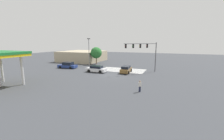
{
  "coord_description": "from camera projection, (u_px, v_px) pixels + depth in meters",
  "views": [
    {
      "loc": [
        -11.04,
        27.13,
        6.59
      ],
      "look_at": [
        0.0,
        0.0,
        1.13
      ],
      "focal_mm": 24.0,
      "sensor_mm": 36.0,
      "label": 1
    }
  ],
  "objects": [
    {
      "name": "tree_corner_a",
      "position": [
        96.0,
        53.0,
        44.77
      ],
      "size": [
        3.37,
        3.37,
        5.15
      ],
      "color": "brown",
      "rests_on": "ground_plane"
    },
    {
      "name": "car_1",
      "position": [
        96.0,
        69.0,
        33.27
      ],
      "size": [
        4.64,
        2.03,
        1.44
      ],
      "rotation": [
        0.0,
        0.0,
        -0.03
      ],
      "color": "silver",
      "rests_on": "ground_plane"
    },
    {
      "name": "pedestrian",
      "position": [
        140.0,
        86.0,
        20.02
      ],
      "size": [
        0.41,
        0.41,
        1.56
      ],
      "rotation": [
        0.0,
        0.0,
        -0.83
      ],
      "color": "#232842",
      "rests_on": "ground_plane"
    },
    {
      "name": "car_0",
      "position": [
        68.0,
        65.0,
        38.5
      ],
      "size": [
        5.02,
        2.4,
        1.57
      ],
      "rotation": [
        0.0,
        0.0,
        0.07
      ],
      "color": "navy",
      "rests_on": "ground_plane"
    },
    {
      "name": "street_light_pole_a",
      "position": [
        89.0,
        49.0,
        41.98
      ],
      "size": [
        0.8,
        0.36,
        7.64
      ],
      "color": "slate",
      "rests_on": "ground_plane"
    },
    {
      "name": "traffic_signal_mast",
      "position": [
        144.0,
        50.0,
        31.95
      ],
      "size": [
        5.78,
        5.78,
        6.53
      ],
      "rotation": [
        0.0,
        0.0,
        0.79
      ],
      "color": "#47474C",
      "rests_on": "ground_plane"
    },
    {
      "name": "car_2",
      "position": [
        126.0,
        69.0,
        32.77
      ],
      "size": [
        2.15,
        4.39,
        1.49
      ],
      "rotation": [
        0.0,
        0.0,
        -1.52
      ],
      "color": "brown",
      "rests_on": "ground_plane"
    },
    {
      "name": "crosswalk_markings",
      "position": [
        122.0,
        70.0,
        36.0
      ],
      "size": [
        10.68,
        5.35,
        0.01
      ],
      "rotation": [
        0.0,
        0.0,
        1.57
      ],
      "color": "silver",
      "rests_on": "ground_plane"
    },
    {
      "name": "ground_plane",
      "position": [
        112.0,
        76.0,
        30.0
      ],
      "size": [
        137.3,
        137.3,
        0.0
      ],
      "primitive_type": "plane",
      "color": "#3D3F44"
    },
    {
      "name": "corner_building",
      "position": [
        83.0,
        56.0,
        52.99
      ],
      "size": [
        13.35,
        13.35,
        3.5
      ],
      "color": "tan",
      "rests_on": "ground_plane"
    }
  ]
}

